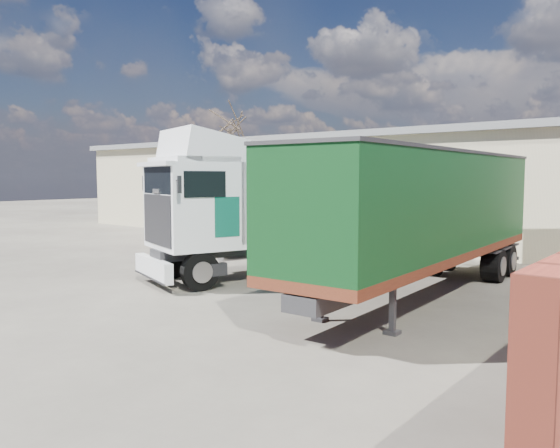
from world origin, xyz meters
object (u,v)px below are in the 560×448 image
Objects in this scene: tractor_unit at (223,218)px; panel_van at (264,222)px; box_trailer at (425,209)px; bare_tree at (229,117)px; orange_skip at (197,226)px.

tractor_unit reaches higher than panel_van.
tractor_unit is at bearing -165.83° from box_trailer.
panel_van is at bearing 146.33° from box_trailer.
bare_tree reaches higher than orange_skip.
panel_van is 3.41m from orange_skip.
panel_van is (12.50, -10.37, -7.00)m from bare_tree.
orange_skip is at bearing 158.51° from box_trailer.
box_trailer reaches higher than orange_skip.
box_trailer is at bearing -9.82° from panel_van.
tractor_unit is 1.55× the size of panel_van.
panel_van is (-6.02, 8.93, -1.04)m from tractor_unit.
box_trailer is 2.52× the size of panel_van.
bare_tree is 3.11× the size of orange_skip.
panel_van reaches higher than orange_skip.
bare_tree reaches higher than box_trailer.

